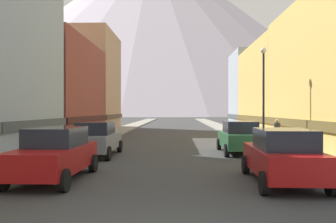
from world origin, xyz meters
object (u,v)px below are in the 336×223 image
at_px(car_right_0, 283,156).
at_px(trash_bin_right, 311,149).
at_px(car_left_0, 55,154).
at_px(car_right_1, 239,137).
at_px(car_left_1, 97,139).
at_px(streetlamp_right, 264,82).
at_px(potted_plant_0, 308,146).
at_px(pedestrian_0, 277,135).

xyz_separation_m(car_right_0, trash_bin_right, (2.55, 4.29, -0.26)).
distance_m(car_left_0, car_right_1, 10.70).
relative_size(car_left_0, trash_bin_right, 4.52).
distance_m(car_left_1, trash_bin_right, 10.40).
distance_m(car_right_1, streetlamp_right, 3.57).
height_order(car_right_1, potted_plant_0, car_right_1).
relative_size(car_left_0, streetlamp_right, 0.76).
xyz_separation_m(car_left_0, car_left_1, (-0.00, 6.17, 0.00)).
height_order(car_right_1, pedestrian_0, pedestrian_0).
bearing_deg(car_left_0, car_right_1, 44.76).
distance_m(car_left_1, streetlamp_right, 9.92).
height_order(car_left_0, streetlamp_right, streetlamp_right).
distance_m(car_left_0, car_left_1, 6.17).
bearing_deg(trash_bin_right, potted_plant_0, 72.90).
relative_size(car_right_1, potted_plant_0, 5.46).
bearing_deg(potted_plant_0, car_right_1, 154.64).
bearing_deg(car_right_1, trash_bin_right, -54.91).
height_order(car_left_0, trash_bin_right, car_left_0).
height_order(car_left_0, car_left_1, same).
bearing_deg(streetlamp_right, car_left_1, -165.95).
relative_size(potted_plant_0, streetlamp_right, 0.14).
xyz_separation_m(car_left_0, car_right_1, (7.60, 7.54, 0.00)).
distance_m(car_left_1, pedestrian_0, 10.41).
relative_size(car_right_0, pedestrian_0, 2.60).
bearing_deg(trash_bin_right, car_left_1, 167.46).
distance_m(car_left_0, potted_plant_0, 12.37).
distance_m(car_right_1, pedestrian_0, 2.79).
height_order(trash_bin_right, pedestrian_0, pedestrian_0).
bearing_deg(pedestrian_0, car_right_1, -151.46).
distance_m(car_left_1, car_right_0, 10.03).
xyz_separation_m(car_left_1, car_right_0, (7.60, -6.55, 0.00)).
distance_m(car_right_0, pedestrian_0, 9.58).
relative_size(car_left_1, car_right_0, 0.99).
distance_m(car_right_1, trash_bin_right, 4.44).
xyz_separation_m(potted_plant_0, pedestrian_0, (-0.75, 2.85, 0.37)).
relative_size(car_right_1, pedestrian_0, 2.56).
height_order(car_left_1, streetlamp_right, streetlamp_right).
xyz_separation_m(trash_bin_right, streetlamp_right, (-1.00, 4.55, 3.34)).
relative_size(car_left_0, car_right_1, 1.01).
bearing_deg(pedestrian_0, streetlamp_right, -155.31).
xyz_separation_m(car_left_1, potted_plant_0, (10.80, -0.15, -0.33)).
relative_size(car_right_0, streetlamp_right, 0.76).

